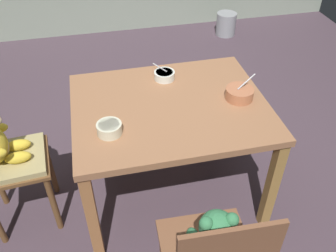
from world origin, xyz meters
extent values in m
cube|color=#4C3B46|center=(0.00, 0.00, -0.02)|extent=(5.20, 5.20, 0.04)
cube|color=#9B6846|center=(0.00, 0.00, 0.68)|extent=(1.08, 0.87, 0.04)
cube|color=#A3693D|center=(-0.50, -0.39, 0.33)|extent=(0.06, 0.06, 0.66)
cube|color=olive|center=(0.50, -0.39, 0.33)|extent=(0.06, 0.06, 0.66)
cube|color=#9E6F44|center=(-0.50, 0.39, 0.33)|extent=(0.06, 0.06, 0.66)
cube|color=#A16C46|center=(0.50, 0.39, 0.33)|extent=(0.06, 0.06, 0.66)
cube|color=brown|center=(-0.89, -0.02, 0.46)|extent=(0.41, 0.39, 0.02)
cylinder|color=brown|center=(-0.72, -0.15, 0.22)|extent=(0.04, 0.04, 0.45)
cylinder|color=brown|center=(-0.75, 0.15, 0.22)|extent=(0.04, 0.04, 0.45)
cube|color=tan|center=(-0.89, -0.02, 0.49)|extent=(0.38, 0.36, 0.04)
ellipsoid|color=beige|center=(-0.91, -0.02, 0.60)|extent=(0.06, 0.11, 0.13)
ellipsoid|color=gold|center=(-0.85, -0.06, 0.54)|extent=(0.14, 0.08, 0.06)
ellipsoid|color=gold|center=(-0.85, 0.04, 0.54)|extent=(0.14, 0.08, 0.06)
cylinder|color=brown|center=(0.17, -0.62, 0.22)|extent=(0.04, 0.04, 0.45)
ellipsoid|color=#DAB489|center=(-0.01, -0.81, 0.57)|extent=(0.11, 0.06, 0.13)
sphere|color=#388050|center=(-0.01, -0.85, 0.74)|extent=(0.14, 0.14, 0.14)
ellipsoid|color=#DAB489|center=(-0.01, -0.80, 0.73)|extent=(0.06, 0.05, 0.04)
sphere|color=#388050|center=(0.03, -0.86, 0.79)|extent=(0.05, 0.05, 0.05)
sphere|color=#388050|center=(-0.06, -0.86, 0.79)|extent=(0.05, 0.05, 0.05)
ellipsoid|color=#388050|center=(0.09, -0.84, 0.61)|extent=(0.07, 0.13, 0.06)
ellipsoid|color=#388050|center=(-0.12, -0.83, 0.61)|extent=(0.07, 0.13, 0.06)
ellipsoid|color=#388050|center=(0.04, -0.75, 0.50)|extent=(0.07, 0.15, 0.07)
ellipsoid|color=#388050|center=(-0.06, -0.74, 0.50)|extent=(0.07, 0.15, 0.07)
cylinder|color=#BB704B|center=(0.40, -0.03, 0.74)|extent=(0.16, 0.16, 0.06)
cylinder|color=#BB704B|center=(0.40, -0.03, 0.71)|extent=(0.09, 0.09, 0.01)
cylinder|color=beige|center=(0.40, -0.03, 0.76)|extent=(0.13, 0.13, 0.01)
cylinder|color=#BCBCC1|center=(0.43, -0.02, 0.80)|extent=(0.11, 0.03, 0.08)
ellipsoid|color=#BCBCC1|center=(0.38, -0.03, 0.76)|extent=(0.04, 0.03, 0.01)
cylinder|color=beige|center=(-0.35, -0.17, 0.73)|extent=(0.13, 0.13, 0.06)
cylinder|color=beige|center=(-0.35, -0.17, 0.71)|extent=(0.07, 0.07, 0.01)
cylinder|color=beige|center=(-0.35, -0.17, 0.76)|extent=(0.10, 0.10, 0.01)
cylinder|color=silver|center=(0.03, 0.27, 0.73)|extent=(0.13, 0.13, 0.05)
cylinder|color=silver|center=(0.03, 0.27, 0.71)|extent=(0.07, 0.07, 0.01)
cylinder|color=#C2B095|center=(0.03, 0.27, 0.75)|extent=(0.10, 0.10, 0.01)
cylinder|color=#BCBCC1|center=(0.00, 0.27, 0.78)|extent=(0.09, 0.03, 0.06)
ellipsoid|color=#BCBCC1|center=(0.04, 0.27, 0.74)|extent=(0.04, 0.03, 0.01)
cylinder|color=#93969B|center=(1.16, 2.15, 0.13)|extent=(0.22, 0.22, 0.25)
camera|label=1|loc=(-0.37, -1.60, 1.91)|focal=39.08mm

